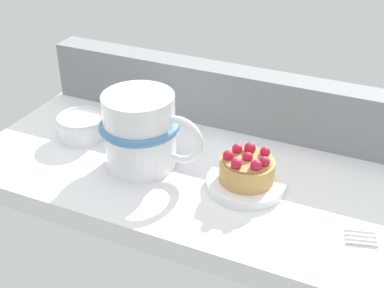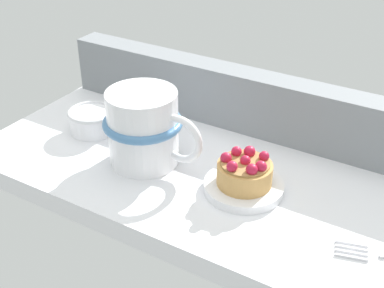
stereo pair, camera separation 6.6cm
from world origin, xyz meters
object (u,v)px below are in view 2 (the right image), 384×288
(raspberry_tart, at_px, (245,171))
(dessert_plate, at_px, (244,187))
(sugar_bowl, at_px, (90,121))
(coffee_mug, at_px, (144,128))

(raspberry_tart, bearing_deg, dessert_plate, -159.62)
(dessert_plate, bearing_deg, sugar_bowl, 176.70)
(sugar_bowl, bearing_deg, raspberry_tart, -3.29)
(dessert_plate, xyz_separation_m, sugar_bowl, (-0.26, 0.02, 0.01))
(coffee_mug, bearing_deg, sugar_bowl, 169.05)
(dessert_plate, bearing_deg, raspberry_tart, 20.38)
(raspberry_tart, relative_size, coffee_mug, 0.48)
(raspberry_tart, xyz_separation_m, sugar_bowl, (-0.26, 0.02, -0.01))
(coffee_mug, height_order, sugar_bowl, coffee_mug)
(dessert_plate, xyz_separation_m, coffee_mug, (-0.15, -0.01, 0.05))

